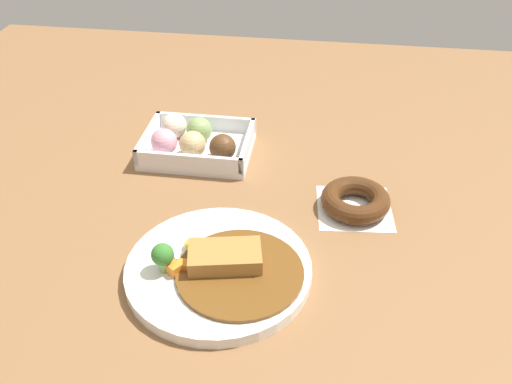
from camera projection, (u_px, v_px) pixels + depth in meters
name	position (u px, v px, depth m)	size (l,w,h in m)	color
ground_plane	(229.00, 220.00, 0.91)	(1.60, 1.60, 0.00)	brown
curry_plate	(220.00, 268.00, 0.80)	(0.27, 0.27, 0.06)	white
donut_box	(194.00, 142.00, 1.06)	(0.20, 0.15, 0.06)	white
chocolate_ring_donut	(355.00, 201.00, 0.93)	(0.13, 0.13, 0.03)	white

